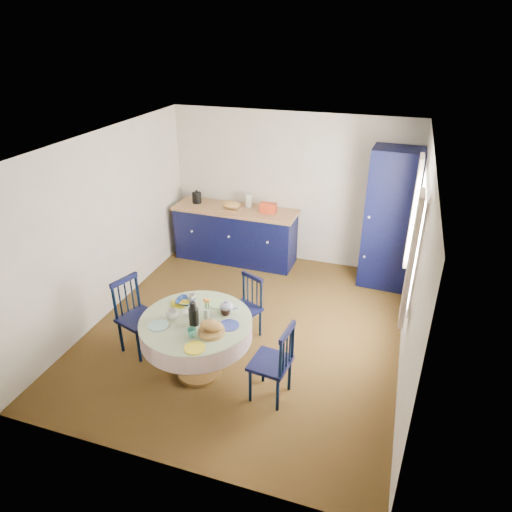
{
  "coord_description": "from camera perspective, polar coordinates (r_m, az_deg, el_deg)",
  "views": [
    {
      "loc": [
        1.69,
        -4.76,
        3.69
      ],
      "look_at": [
        0.08,
        0.2,
        1.02
      ],
      "focal_mm": 32.0,
      "sensor_mm": 36.0,
      "label": 1
    }
  ],
  "objects": [
    {
      "name": "chair_left",
      "position": [
        5.83,
        -14.76,
        -7.19
      ],
      "size": [
        0.53,
        0.54,
        0.97
      ],
      "rotation": [
        0.0,
        0.0,
        1.25
      ],
      "color": "black",
      "rests_on": "floor"
    },
    {
      "name": "mug_b",
      "position": [
        4.88,
        -8.04,
        -9.47
      ],
      "size": [
        0.1,
        0.1,
        0.09
      ],
      "primitive_type": "imported",
      "color": "#307A6C",
      "rests_on": "dining_table"
    },
    {
      "name": "wall_left",
      "position": [
        6.5,
        -18.3,
        3.6
      ],
      "size": [
        0.02,
        4.5,
        2.5
      ],
      "primitive_type": "cube",
      "color": "silver",
      "rests_on": "floor"
    },
    {
      "name": "wall_back",
      "position": [
        7.61,
        4.27,
        8.31
      ],
      "size": [
        4.0,
        0.02,
        2.5
      ],
      "primitive_type": "cube",
      "color": "silver",
      "rests_on": "floor"
    },
    {
      "name": "mug_c",
      "position": [
        5.16,
        -3.84,
        -7.0
      ],
      "size": [
        0.11,
        0.11,
        0.09
      ],
      "primitive_type": "imported",
      "color": "black",
      "rests_on": "dining_table"
    },
    {
      "name": "chair_far",
      "position": [
        5.92,
        -1.28,
        -6.37
      ],
      "size": [
        0.49,
        0.48,
        0.85
      ],
      "rotation": [
        0.0,
        0.0,
        -0.42
      ],
      "color": "black",
      "rests_on": "floor"
    },
    {
      "name": "wall_right",
      "position": [
        5.36,
        19.27,
        -1.65
      ],
      "size": [
        0.02,
        4.5,
        2.5
      ],
      "primitive_type": "cube",
      "color": "silver",
      "rests_on": "floor"
    },
    {
      "name": "ceiling",
      "position": [
        5.19,
        -1.53,
        13.82
      ],
      "size": [
        4.5,
        4.5,
        0.0
      ],
      "primitive_type": "plane",
      "rotation": [
        3.14,
        0.0,
        0.0
      ],
      "color": "white",
      "rests_on": "wall_back"
    },
    {
      "name": "kitchen_counter",
      "position": [
        7.82,
        -2.57,
        2.81
      ],
      "size": [
        2.1,
        0.69,
        1.17
      ],
      "rotation": [
        0.0,
        0.0,
        -0.02
      ],
      "color": "black",
      "rests_on": "floor"
    },
    {
      "name": "mug_a",
      "position": [
        5.17,
        -10.42,
        -7.25
      ],
      "size": [
        0.13,
        0.13,
        0.1
      ],
      "primitive_type": "imported",
      "color": "silver",
      "rests_on": "dining_table"
    },
    {
      "name": "cobalt_bowl",
      "position": [
        5.43,
        -8.82,
        -5.62
      ],
      "size": [
        0.22,
        0.22,
        0.05
      ],
      "primitive_type": "imported",
      "color": "navy",
      "rests_on": "dining_table"
    },
    {
      "name": "window",
      "position": [
        5.51,
        19.26,
        2.35
      ],
      "size": [
        0.1,
        1.74,
        1.45
      ],
      "color": "white",
      "rests_on": "wall_right"
    },
    {
      "name": "mug_d",
      "position": [
        5.44,
        -8.1,
        -5.23
      ],
      "size": [
        0.1,
        0.1,
        0.1
      ],
      "primitive_type": "imported",
      "color": "silver",
      "rests_on": "dining_table"
    },
    {
      "name": "pantry_cabinet",
      "position": [
        7.11,
        16.52,
        4.33
      ],
      "size": [
        0.78,
        0.57,
        2.15
      ],
      "rotation": [
        0.0,
        0.0,
        -0.05
      ],
      "color": "black",
      "rests_on": "floor"
    },
    {
      "name": "dining_table",
      "position": [
        5.21,
        -7.37,
        -9.05
      ],
      "size": [
        1.25,
        1.25,
        1.04
      ],
      "color": "#533917",
      "rests_on": "floor"
    },
    {
      "name": "floor",
      "position": [
        6.25,
        -1.25,
        -9.07
      ],
      "size": [
        4.5,
        4.5,
        0.0
      ],
      "primitive_type": "plane",
      "color": "black",
      "rests_on": "ground"
    },
    {
      "name": "chair_right",
      "position": [
        4.98,
        2.26,
        -13.11
      ],
      "size": [
        0.45,
        0.47,
        0.94
      ],
      "rotation": [
        0.0,
        0.0,
        -1.7
      ],
      "color": "black",
      "rests_on": "floor"
    }
  ]
}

